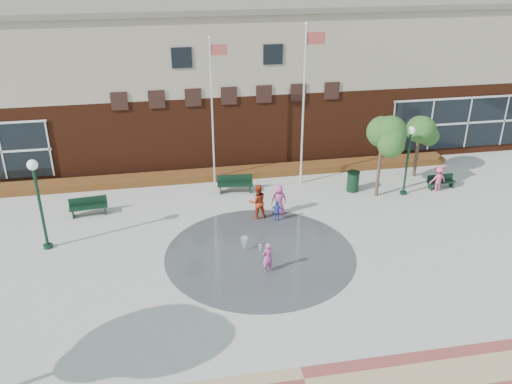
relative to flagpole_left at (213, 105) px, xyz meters
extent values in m
plane|color=#666056|center=(1.08, -10.87, -4.55)|extent=(120.00, 120.00, 0.00)
cube|color=#A8A8A0|center=(1.08, -6.87, -4.55)|extent=(46.00, 18.00, 0.01)
cylinder|color=#383A3D|center=(1.08, -7.87, -4.55)|extent=(8.40, 8.40, 0.01)
cube|color=#4E2010|center=(1.08, 6.63, -2.30)|extent=(44.00, 10.00, 4.50)
cube|color=tan|center=(1.08, 6.63, 2.20)|extent=(44.00, 10.00, 4.50)
cube|color=slate|center=(1.08, 6.63, 4.50)|extent=(44.40, 10.40, 0.30)
cube|color=black|center=(16.08, 1.61, -2.44)|extent=(10.00, 0.12, 3.19)
cube|color=black|center=(-1.42, 1.61, 2.24)|extent=(1.10, 0.10, 1.10)
cube|color=black|center=(3.58, 1.61, 2.24)|extent=(1.10, 0.10, 1.10)
cube|color=#9C1411|center=(1.08, 0.73, -4.55)|extent=(26.00, 1.20, 0.40)
cylinder|color=white|center=(-0.05, 0.00, -0.53)|extent=(0.10, 0.10, 8.05)
sphere|color=white|center=(-0.05, 0.00, 3.54)|extent=(0.16, 0.16, 0.16)
cube|color=#BC4542|center=(0.40, -0.02, 2.91)|extent=(0.88, 0.06, 0.54)
cylinder|color=white|center=(4.73, -0.87, -0.20)|extent=(0.11, 0.11, 8.70)
sphere|color=white|center=(4.73, -0.87, 4.20)|extent=(0.18, 0.18, 0.18)
cube|color=#BC4542|center=(5.23, -0.88, 3.48)|extent=(1.00, 0.04, 0.61)
cylinder|color=#13301F|center=(-8.22, -5.59, -2.62)|extent=(0.14, 0.14, 3.86)
cylinder|color=#13301F|center=(-8.22, -5.59, -4.46)|extent=(0.41, 0.41, 0.18)
sphere|color=white|center=(-8.22, -5.59, -0.49)|extent=(0.45, 0.45, 0.45)
cylinder|color=#13301F|center=(9.87, -3.26, -2.81)|extent=(0.12, 0.12, 3.47)
cylinder|color=#13301F|center=(9.87, -3.26, -4.47)|extent=(0.37, 0.37, 0.16)
sphere|color=white|center=(9.87, -3.26, -0.89)|extent=(0.41, 0.41, 0.41)
cube|color=#13301F|center=(-6.67, -2.72, -4.09)|extent=(1.89, 0.69, 0.06)
cube|color=#13301F|center=(-6.69, -2.49, -3.85)|extent=(1.85, 0.23, 0.46)
cube|color=#13301F|center=(0.92, -1.41, -4.07)|extent=(1.97, 0.74, 0.06)
cube|color=#13301F|center=(0.95, -1.17, -3.82)|extent=(1.92, 0.26, 0.48)
cube|color=#13301F|center=(12.22, -2.94, -4.16)|extent=(1.58, 0.51, 0.05)
cube|color=#13301F|center=(12.21, -2.75, -3.96)|extent=(1.56, 0.12, 0.39)
cylinder|color=#13301F|center=(7.29, -2.35, -4.01)|extent=(0.65, 0.65, 1.09)
cylinder|color=black|center=(7.29, -2.35, -3.44)|extent=(0.70, 0.70, 0.07)
cylinder|color=#3F2E25|center=(8.36, -3.17, -3.25)|extent=(0.18, 0.18, 2.60)
cylinder|color=#3F2E25|center=(11.50, -1.08, -3.43)|extent=(0.19, 0.19, 2.24)
cone|color=white|center=(0.44, -7.45, -4.55)|extent=(0.34, 0.34, 0.66)
cone|color=white|center=(1.10, -7.77, -4.55)|extent=(0.18, 0.18, 0.40)
imported|color=#CE529E|center=(1.13, -9.23, -3.86)|extent=(0.59, 0.49, 1.38)
imported|color=#A83418|center=(1.59, -4.51, -3.64)|extent=(0.95, 0.77, 1.83)
imported|color=#E25098|center=(2.72, -4.28, -3.75)|extent=(0.78, 0.51, 1.60)
imported|color=blue|center=(2.47, -4.99, -4.00)|extent=(0.70, 0.47, 1.10)
imported|color=#EF5488|center=(11.84, -3.18, -3.82)|extent=(0.99, 0.63, 1.45)
camera|label=1|loc=(-2.75, -27.85, 8.29)|focal=38.00mm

